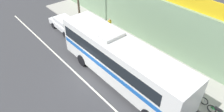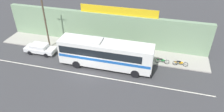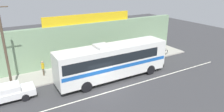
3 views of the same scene
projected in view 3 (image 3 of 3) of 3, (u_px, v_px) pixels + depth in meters
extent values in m
plane|color=#3A3A3D|center=(102.00, 89.00, 19.06)|extent=(70.00, 70.00, 0.00)
cube|color=#A8A399|center=(81.00, 69.00, 23.26)|extent=(30.00, 3.60, 0.14)
cube|color=gray|center=(73.00, 45.00, 24.20)|extent=(30.00, 0.70, 4.80)
cube|color=gold|center=(89.00, 18.00, 24.21)|extent=(11.05, 0.12, 1.10)
cube|color=silver|center=(106.00, 93.00, 18.41)|extent=(30.00, 0.14, 0.01)
cube|color=silver|center=(113.00, 60.00, 20.51)|extent=(11.70, 2.54, 3.10)
cube|color=black|center=(109.00, 56.00, 20.10)|extent=(10.30, 2.56, 0.96)
cube|color=#1956B2|center=(113.00, 63.00, 20.61)|extent=(11.47, 2.55, 0.36)
cube|color=black|center=(157.00, 47.00, 23.10)|extent=(0.04, 2.28, 1.40)
cube|color=black|center=(156.00, 62.00, 23.73)|extent=(0.12, 2.54, 0.36)
cube|color=silver|center=(103.00, 46.00, 19.38)|extent=(1.40, 1.78, 0.24)
cylinder|color=black|center=(137.00, 63.00, 23.85)|extent=(1.04, 0.32, 1.04)
cylinder|color=black|center=(150.00, 70.00, 21.94)|extent=(1.04, 0.32, 1.04)
cylinder|color=black|center=(77.00, 77.00, 20.31)|extent=(1.04, 0.32, 1.04)
cylinder|color=black|center=(86.00, 87.00, 18.40)|extent=(1.04, 0.32, 1.04)
cube|color=silver|center=(7.00, 94.00, 17.02)|extent=(4.36, 1.73, 0.56)
cube|color=silver|center=(5.00, 89.00, 16.79)|extent=(2.27, 1.56, 0.48)
cube|color=black|center=(16.00, 87.00, 17.20)|extent=(0.21, 1.45, 0.34)
cylinder|color=black|center=(23.00, 89.00, 18.38)|extent=(0.62, 0.20, 0.62)
cylinder|color=black|center=(26.00, 98.00, 17.06)|extent=(0.62, 0.20, 0.62)
cylinder|color=brown|center=(5.00, 48.00, 17.36)|extent=(0.22, 0.22, 8.03)
torus|color=black|center=(153.00, 55.00, 26.56)|extent=(0.62, 0.06, 0.62)
torus|color=black|center=(146.00, 57.00, 25.99)|extent=(0.62, 0.06, 0.62)
cylinder|color=silver|center=(153.00, 53.00, 26.42)|extent=(0.34, 0.04, 0.65)
cylinder|color=silver|center=(152.00, 51.00, 26.26)|extent=(0.03, 0.56, 0.03)
ellipsoid|color=#237F38|center=(150.00, 54.00, 26.24)|extent=(0.56, 0.22, 0.34)
cube|color=black|center=(148.00, 54.00, 26.07)|extent=(0.52, 0.20, 0.10)
ellipsoid|color=#237F38|center=(146.00, 55.00, 25.97)|extent=(0.36, 0.14, 0.16)
torus|color=black|center=(166.00, 52.00, 27.69)|extent=(0.62, 0.06, 0.62)
torus|color=black|center=(159.00, 54.00, 27.08)|extent=(0.62, 0.06, 0.62)
cylinder|color=silver|center=(166.00, 50.00, 27.55)|extent=(0.34, 0.04, 0.65)
cylinder|color=silver|center=(165.00, 48.00, 27.39)|extent=(0.03, 0.56, 0.03)
ellipsoid|color=orange|center=(163.00, 51.00, 27.35)|extent=(0.56, 0.22, 0.34)
cube|color=black|center=(161.00, 51.00, 27.17)|extent=(0.52, 0.20, 0.10)
ellipsoid|color=orange|center=(159.00, 53.00, 27.06)|extent=(0.36, 0.14, 0.16)
torus|color=black|center=(140.00, 57.00, 25.86)|extent=(0.62, 0.06, 0.62)
torus|color=black|center=(132.00, 59.00, 25.27)|extent=(0.62, 0.06, 0.62)
cylinder|color=silver|center=(140.00, 55.00, 25.72)|extent=(0.34, 0.04, 0.65)
cylinder|color=silver|center=(139.00, 53.00, 25.56)|extent=(0.03, 0.56, 0.03)
ellipsoid|color=#237F38|center=(137.00, 56.00, 25.53)|extent=(0.56, 0.22, 0.34)
cube|color=black|center=(135.00, 56.00, 25.36)|extent=(0.52, 0.20, 0.10)
ellipsoid|color=#237F38|center=(133.00, 58.00, 25.25)|extent=(0.36, 0.14, 0.16)
cylinder|color=brown|center=(43.00, 71.00, 21.50)|extent=(0.13, 0.13, 0.77)
cylinder|color=brown|center=(44.00, 72.00, 21.35)|extent=(0.13, 0.13, 0.77)
cylinder|color=gold|center=(43.00, 66.00, 21.19)|extent=(0.30, 0.30, 0.58)
sphere|color=tan|center=(42.00, 62.00, 21.05)|extent=(0.21, 0.21, 0.21)
cylinder|color=gold|center=(42.00, 65.00, 21.35)|extent=(0.08, 0.08, 0.53)
cylinder|color=gold|center=(43.00, 66.00, 21.02)|extent=(0.08, 0.08, 0.53)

